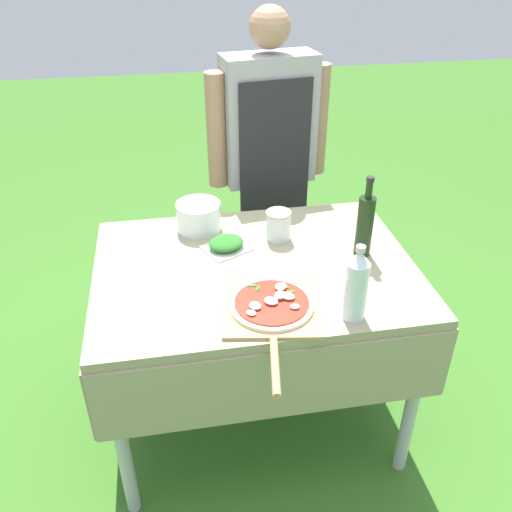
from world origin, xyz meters
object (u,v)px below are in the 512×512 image
(person_cook, at_px, (268,151))
(sauce_jar, at_px, (278,227))
(water_bottle, at_px, (356,285))
(pizza_on_peel, at_px, (272,308))
(prep_table, at_px, (255,288))
(herb_container, at_px, (226,244))
(mixing_tub, at_px, (199,216))
(oil_bottle, at_px, (365,224))

(person_cook, height_order, sauce_jar, person_cook)
(person_cook, relative_size, water_bottle, 5.89)
(pizza_on_peel, height_order, water_bottle, water_bottle)
(prep_table, height_order, water_bottle, water_bottle)
(herb_container, bearing_deg, mixing_tub, 116.94)
(mixing_tub, height_order, sauce_jar, sauce_jar)
(person_cook, bearing_deg, prep_table, 67.65)
(prep_table, xyz_separation_m, herb_container, (-0.09, 0.13, 0.12))
(sauce_jar, bearing_deg, prep_table, -124.75)
(person_cook, height_order, oil_bottle, person_cook)
(prep_table, distance_m, water_bottle, 0.48)
(mixing_tub, bearing_deg, herb_container, -63.06)
(pizza_on_peel, relative_size, mixing_tub, 3.12)
(prep_table, height_order, sauce_jar, sauce_jar)
(pizza_on_peel, bearing_deg, oil_bottle, 44.57)
(person_cook, bearing_deg, sauce_jar, 75.09)
(person_cook, distance_m, water_bottle, 1.08)
(prep_table, distance_m, pizza_on_peel, 0.29)
(person_cook, xyz_separation_m, mixing_tub, (-0.37, -0.44, -0.08))
(pizza_on_peel, relative_size, herb_container, 2.71)
(water_bottle, xyz_separation_m, sauce_jar, (-0.13, 0.52, -0.07))
(oil_bottle, bearing_deg, mixing_tub, 153.24)
(prep_table, height_order, herb_container, herb_container)
(prep_table, relative_size, water_bottle, 4.47)
(mixing_tub, bearing_deg, person_cook, 49.94)
(water_bottle, bearing_deg, mixing_tub, 123.53)
(herb_container, bearing_deg, water_bottle, -54.30)
(person_cook, bearing_deg, mixing_tub, 42.17)
(mixing_tub, bearing_deg, oil_bottle, -26.76)
(pizza_on_peel, relative_size, sauce_jar, 4.81)
(water_bottle, bearing_deg, oil_bottle, 66.68)
(water_bottle, distance_m, sauce_jar, 0.54)
(herb_container, xyz_separation_m, mixing_tub, (-0.09, 0.17, 0.03))
(person_cook, relative_size, sauce_jar, 13.32)
(pizza_on_peel, bearing_deg, water_bottle, -7.05)
(person_cook, bearing_deg, herb_container, 57.54)
(pizza_on_peel, xyz_separation_m, herb_container, (-0.10, 0.40, 0.01))
(water_bottle, bearing_deg, sauce_jar, 104.24)
(person_cook, height_order, water_bottle, person_cook)
(oil_bottle, bearing_deg, water_bottle, -113.32)
(person_cook, distance_m, sauce_jar, 0.57)
(prep_table, bearing_deg, person_cook, 75.42)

